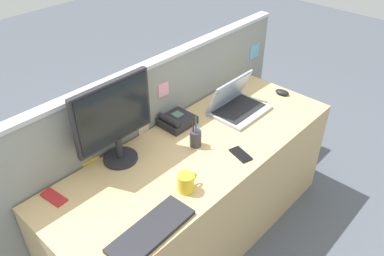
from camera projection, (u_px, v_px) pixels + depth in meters
The scene contains 12 objects.
ground_plane at pixel (197, 231), 2.62m from camera, with size 10.00×10.00×0.00m, color #4C515B.
desk at pixel (198, 194), 2.41m from camera, with size 1.88×0.69×0.72m, color tan.
cubicle_divider at pixel (154, 142), 2.51m from camera, with size 2.34×0.08×1.13m.
desktop_monitor at pixel (114, 118), 1.98m from camera, with size 0.47×0.19×0.48m.
laptop at pixel (236, 103), 2.51m from camera, with size 0.36×0.28×0.22m.
desk_phone at pixel (176, 121), 2.38m from camera, with size 0.20×0.18×0.08m.
keyboard_main at pixel (151, 231), 1.71m from camera, with size 0.42×0.16×0.02m, color #232328.
computer_mouse_right_hand at pixel (282, 92), 2.70m from camera, with size 0.06×0.10×0.03m, color black.
pen_cup at pixel (195, 138), 2.20m from camera, with size 0.07×0.07×0.19m.
cell_phone_red_case at pixel (54, 197), 1.89m from camera, with size 0.06×0.14×0.01m, color #B22323.
cell_phone_black_slab at pixel (241, 154), 2.16m from camera, with size 0.07×0.14×0.01m, color black.
coffee_mug at pixel (186, 182), 1.91m from camera, with size 0.12×0.08×0.10m.
Camera 1 is at (-1.30, -1.15, 2.09)m, focal length 36.15 mm.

